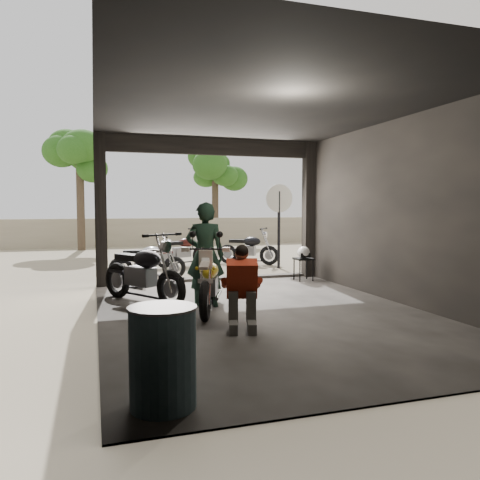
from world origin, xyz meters
TOP-DOWN VIEW (x-y plane):
  - ground at (0.00, 0.00)m, footprint 80.00×80.00m
  - garage at (0.00, 0.55)m, footprint 7.00×7.13m
  - boundary_wall at (0.00, 14.00)m, footprint 18.00×0.30m
  - tree_left at (-3.00, 12.50)m, footprint 2.20×2.20m
  - tree_right at (2.80, 14.00)m, footprint 2.20×2.20m
  - main_bike at (-0.78, 0.38)m, footprint 1.20×1.78m
  - left_bike at (-1.73, 1.42)m, footprint 1.64×1.96m
  - outside_bike_a at (-1.36, 4.04)m, footprint 1.60×0.85m
  - outside_bike_b at (-0.12, 6.28)m, footprint 1.70×1.27m
  - outside_bike_c at (1.79, 6.16)m, footprint 1.68×1.45m
  - rider at (-0.76, 0.77)m, footprint 0.74×0.59m
  - mechanic at (-0.61, -0.79)m, footprint 0.76×0.90m
  - stool at (2.00, 2.82)m, footprint 0.38×0.38m
  - helmet at (1.98, 2.79)m, footprint 0.32×0.33m
  - oil_drum at (-2.00, -3.00)m, footprint 0.68×0.68m
  - sign_post at (2.33, 5.11)m, footprint 0.77×0.08m

SIDE VIEW (x-z plane):
  - ground at x=0.00m, z-range 0.00..0.00m
  - oil_drum at x=-2.00m, z-range 0.00..0.85m
  - stool at x=2.00m, z-range 0.19..0.72m
  - outside_bike_a at x=-1.36m, z-range 0.00..1.03m
  - outside_bike_b at x=-0.12m, z-range 0.00..1.07m
  - outside_bike_c at x=1.79m, z-range 0.00..1.08m
  - main_bike at x=-0.78m, z-range 0.00..1.10m
  - mechanic at x=-0.61m, z-range 0.00..1.12m
  - boundary_wall at x=0.00m, z-range 0.00..1.20m
  - left_bike at x=-1.73m, z-range 0.00..1.25m
  - helmet at x=1.98m, z-range 0.53..0.80m
  - rider at x=-0.76m, z-range 0.00..1.76m
  - garage at x=0.00m, z-range -0.32..2.88m
  - sign_post at x=2.33m, z-range 0.39..2.70m
  - tree_right at x=2.80m, z-range 1.06..6.06m
  - tree_left at x=-3.00m, z-range 1.19..6.79m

